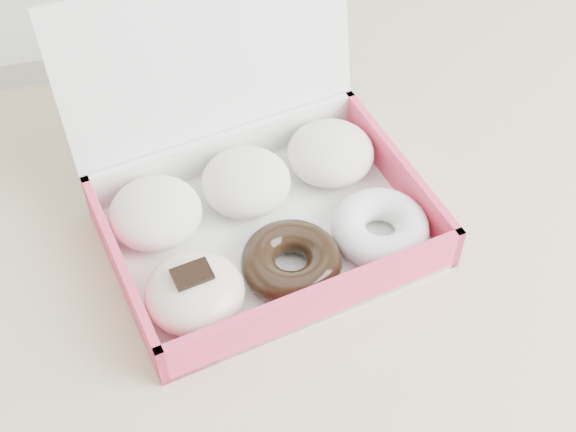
{
  "coord_description": "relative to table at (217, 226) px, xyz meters",
  "views": [
    {
      "loc": [
        0.06,
        -0.64,
        1.43
      ],
      "look_at": [
        0.08,
        -0.1,
        0.81
      ],
      "focal_mm": 50.0,
      "sensor_mm": 36.0,
      "label": 1
    }
  ],
  "objects": [
    {
      "name": "table",
      "position": [
        0.0,
        0.0,
        0.0
      ],
      "size": [
        1.2,
        0.8,
        0.75
      ],
      "color": "tan",
      "rests_on": "ground"
    },
    {
      "name": "donut_box",
      "position": [
        0.05,
        -0.07,
        0.12
      ],
      "size": [
        0.42,
        0.4,
        0.24
      ],
      "rotation": [
        0.0,
        0.0,
        0.41
      ],
      "color": "white",
      "rests_on": "table"
    }
  ]
}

